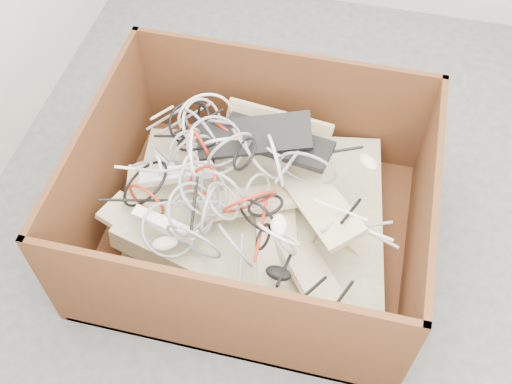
% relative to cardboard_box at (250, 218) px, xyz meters
% --- Properties ---
extents(ground, '(3.00, 3.00, 0.00)m').
position_rel_cardboard_box_xyz_m(ground, '(0.29, 0.21, -0.14)').
color(ground, '#49494B').
rests_on(ground, ground).
extents(cardboard_box, '(1.31, 1.09, 0.60)m').
position_rel_cardboard_box_xyz_m(cardboard_box, '(0.00, 0.00, 0.00)').
color(cardboard_box, '#422210').
rests_on(cardboard_box, ground).
extents(keyboard_pile, '(1.11, 0.88, 0.40)m').
position_rel_cardboard_box_xyz_m(keyboard_pile, '(0.04, 0.04, 0.13)').
color(keyboard_pile, beige).
rests_on(keyboard_pile, cardboard_box).
extents(mice_scatter, '(0.89, 0.65, 0.23)m').
position_rel_cardboard_box_xyz_m(mice_scatter, '(-0.03, -0.02, 0.20)').
color(mice_scatter, beige).
rests_on(mice_scatter, keyboard_pile).
extents(power_strip_left, '(0.30, 0.12, 0.12)m').
position_rel_cardboard_box_xyz_m(power_strip_left, '(-0.29, -0.01, 0.21)').
color(power_strip_left, white).
rests_on(power_strip_left, keyboard_pile).
extents(power_strip_right, '(0.26, 0.09, 0.08)m').
position_rel_cardboard_box_xyz_m(power_strip_right, '(-0.27, -0.24, 0.20)').
color(power_strip_right, white).
rests_on(power_strip_right, keyboard_pile).
extents(vga_plug, '(0.06, 0.06, 0.03)m').
position_rel_cardboard_box_xyz_m(vga_plug, '(0.39, -0.11, 0.20)').
color(vga_plug, '#0B37A8').
rests_on(vga_plug, keyboard_pile).
extents(cable_tangle, '(1.14, 0.91, 0.40)m').
position_rel_cardboard_box_xyz_m(cable_tangle, '(-0.14, 0.01, 0.26)').
color(cable_tangle, gray).
rests_on(cable_tangle, keyboard_pile).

